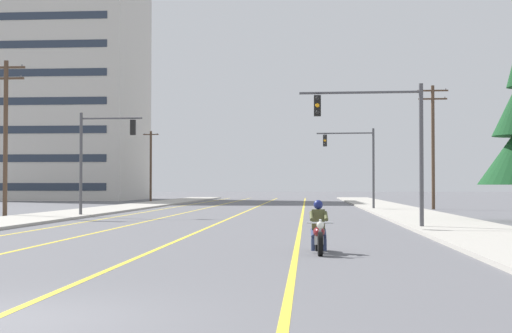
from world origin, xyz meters
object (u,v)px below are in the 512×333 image
(traffic_signal_near_left, at_px, (98,149))
(traffic_signal_mid_right, at_px, (357,156))
(motorcycle_with_rider, at_px, (319,232))
(apartment_building_far_left_block, at_px, (63,81))
(utility_pole_left_near, at_px, (6,132))
(utility_pole_right_far, at_px, (433,142))
(utility_pole_left_far, at_px, (151,165))
(traffic_signal_near_right, at_px, (385,133))

(traffic_signal_near_left, distance_m, traffic_signal_mid_right, 20.82)
(traffic_signal_near_left, xyz_separation_m, traffic_signal_mid_right, (16.18, 13.11, 0.04))
(motorcycle_with_rider, bearing_deg, apartment_building_far_left_block, 114.24)
(motorcycle_with_rider, bearing_deg, traffic_signal_near_left, 120.16)
(utility_pole_left_near, bearing_deg, motorcycle_with_rider, -49.44)
(traffic_signal_mid_right, xyz_separation_m, utility_pole_right_far, (6.02, 1.79, 1.17))
(traffic_signal_near_left, bearing_deg, utility_pole_right_far, 33.87)
(traffic_signal_near_left, height_order, utility_pole_right_far, utility_pole_right_far)
(traffic_signal_near_left, relative_size, utility_pole_left_near, 0.67)
(traffic_signal_near_left, height_order, utility_pole_left_far, utility_pole_left_far)
(motorcycle_with_rider, relative_size, utility_pole_left_near, 0.24)
(motorcycle_with_rider, xyz_separation_m, utility_pole_right_far, (9.48, 36.77, 4.65))
(motorcycle_with_rider, relative_size, traffic_signal_near_left, 0.35)
(utility_pole_right_far, distance_m, utility_pole_left_far, 39.39)
(traffic_signal_mid_right, bearing_deg, motorcycle_with_rider, -95.66)
(traffic_signal_near_left, bearing_deg, apartment_building_far_left_block, 111.41)
(utility_pole_right_far, bearing_deg, apartment_building_far_left_block, 140.43)
(motorcycle_with_rider, distance_m, utility_pole_left_far, 66.93)
(traffic_signal_near_right, distance_m, utility_pole_left_near, 23.37)
(traffic_signal_near_left, bearing_deg, traffic_signal_near_right, -34.80)
(motorcycle_with_rider, bearing_deg, traffic_signal_mid_right, 84.34)
(apartment_building_far_left_block, bearing_deg, traffic_signal_near_right, -59.78)
(traffic_signal_mid_right, xyz_separation_m, apartment_building_far_left_block, (-35.46, 36.06, 11.38))
(utility_pole_right_far, xyz_separation_m, utility_pole_left_far, (-28.36, 27.32, -0.89))
(motorcycle_with_rider, distance_m, traffic_signal_near_right, 11.89)
(traffic_signal_near_right, height_order, utility_pole_right_far, utility_pole_right_far)
(motorcycle_with_rider, relative_size, utility_pole_left_far, 0.26)
(utility_pole_right_far, distance_m, apartment_building_far_left_block, 54.77)
(motorcycle_with_rider, xyz_separation_m, utility_pole_left_far, (-18.88, 64.10, 3.76))
(motorcycle_with_rider, relative_size, utility_pole_right_far, 0.23)
(traffic_signal_near_left, bearing_deg, utility_pole_left_near, -171.43)
(utility_pole_left_far, distance_m, apartment_building_far_left_block, 18.53)
(traffic_signal_near_right, xyz_separation_m, traffic_signal_mid_right, (0.46, 24.04, -0.05))
(traffic_signal_mid_right, bearing_deg, utility_pole_right_far, 16.55)
(utility_pole_left_far, bearing_deg, traffic_signal_near_left, -81.69)
(traffic_signal_near_right, distance_m, apartment_building_far_left_block, 70.46)
(traffic_signal_near_left, relative_size, utility_pole_right_far, 0.64)
(motorcycle_with_rider, xyz_separation_m, apartment_building_far_left_block, (-31.99, 71.05, 14.86))
(traffic_signal_near_right, xyz_separation_m, utility_pole_left_near, (-21.05, 10.12, 0.87))
(utility_pole_left_near, height_order, utility_pole_right_far, utility_pole_right_far)
(motorcycle_with_rider, distance_m, utility_pole_right_far, 38.26)
(traffic_signal_mid_right, distance_m, apartment_building_far_left_block, 51.84)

